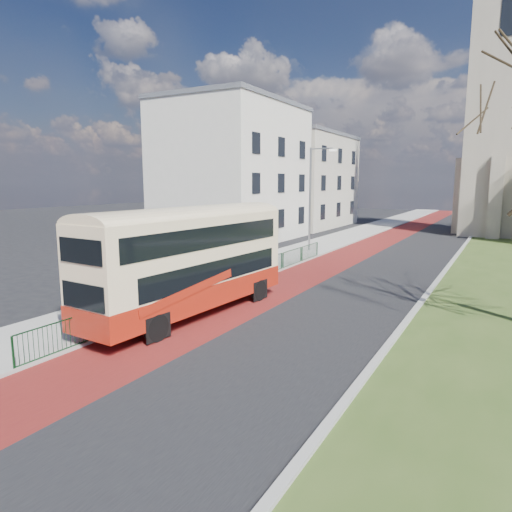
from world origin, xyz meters
The scene contains 11 objects.
ground centered at (0.00, 0.00, 0.00)m, with size 160.00×160.00×0.00m, color black.
road_carriageway centered at (1.50, 20.00, 0.01)m, with size 9.00×120.00×0.01m, color black.
bus_lane centered at (-1.20, 20.00, 0.01)m, with size 3.40×120.00×0.01m, color #591414.
pavement_west centered at (-5.00, 20.00, 0.06)m, with size 4.00×120.00×0.12m, color gray.
kerb_west centered at (-3.00, 20.00, 0.07)m, with size 0.25×120.00×0.13m, color #999993.
kerb_east centered at (6.10, 22.00, 0.07)m, with size 0.25×80.00×0.13m, color #999993.
pedestrian_railing centered at (-2.95, 4.00, 0.55)m, with size 0.07×24.00×1.12m.
street_block_near centered at (-14.00, 22.00, 6.51)m, with size 10.30×14.30×13.00m.
street_block_far centered at (-14.00, 38.00, 5.76)m, with size 10.30×16.30×11.50m.
streetlamp centered at (-4.35, 18.00, 4.59)m, with size 2.13×0.18×8.00m.
bus centered at (-1.99, -0.77, 2.47)m, with size 3.05×10.48×4.33m.
Camera 1 is at (9.33, -15.57, 5.49)m, focal length 32.00 mm.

